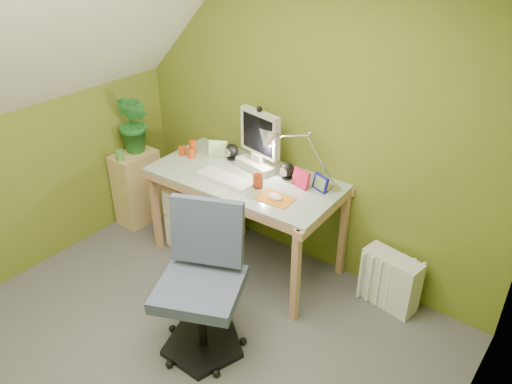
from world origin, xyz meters
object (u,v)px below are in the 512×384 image
Objects in this scene: desk_lamp at (311,146)px; potted_plant at (134,123)px; task_chair at (199,286)px; monitor at (260,138)px; desk at (246,219)px; side_ledge at (137,187)px; radiator at (390,280)px.

desk_lamp reaches higher than potted_plant.
potted_plant is at bearing 126.38° from task_chair.
monitor is at bearing 178.51° from desk_lamp.
desk is 0.85m from desk_lamp.
side_ledge is 2.35m from radiator.
monitor is (0.00, 0.18, 0.65)m from desk.
task_chair reaches higher than radiator.
desk_lamp reaches higher than radiator.
desk_lamp is 1.24m from task_chair.
desk_lamp is 1.14× the size of potted_plant.
task_chair is (0.37, -0.92, 0.13)m from desk.
desk is at bearing -79.66° from monitor.
desk_lamp is 1.64m from potted_plant.
radiator is at bearing 8.54° from desk.
radiator is (1.15, 0.05, -0.83)m from monitor.
side_ledge is 1.74m from task_chair.
potted_plant is (-1.61, -0.25, -0.15)m from desk_lamp.
task_chair is at bearing -27.26° from side_ledge.
potted_plant is at bearing -179.10° from desk.
side_ledge is (-1.17, -0.12, -0.05)m from desk.
monitor is 1.42m from radiator.
monitor is at bearing 14.58° from side_ledge.
potted_plant is 1.80m from task_chair.
side_ledge reaches higher than radiator.
desk_lamp is at bearing 10.64° from side_ledge.
desk is at bearing 6.07° from side_ledge.
desk is 1.00m from task_chair.
desk is 1.41× the size of task_chair.
radiator is (1.15, 0.23, -0.18)m from desk.
side_ledge is (-1.17, -0.30, -0.70)m from monitor.
side_ledge is at bearing -155.08° from monitor.
desk is 2.17× the size of side_ledge.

